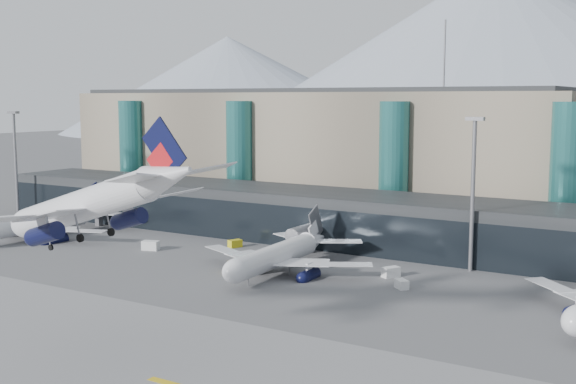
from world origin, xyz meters
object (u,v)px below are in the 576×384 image
object	(u,v)px
jet_parked_mid	(284,246)
veh_g	(402,284)
veh_d	(391,272)
lightmast_left	(16,158)
veh_h	(239,267)
veh_c	(254,267)
jet_parked_left	(48,216)
hero_jet	(100,194)
lightmast_mid	(473,185)
veh_b	(235,244)
veh_a	(151,245)

from	to	relation	value
jet_parked_mid	veh_g	xyz separation A→B (m)	(21.33, -0.88, -3.37)
veh_d	veh_g	bearing A→B (deg)	-114.29
lightmast_left	veh_h	distance (m)	80.57
veh_c	veh_h	distance (m)	2.52
jet_parked_left	veh_g	size ratio (longest dim) A/B	14.84
hero_jet	veh_g	distance (m)	50.30
lightmast_left	lightmast_mid	bearing A→B (deg)	1.56
veh_b	lightmast_left	bearing A→B (deg)	110.86
lightmast_mid	veh_b	xyz separation A→B (m)	(-44.81, -4.51, -13.70)
veh_a	veh_d	bearing A→B (deg)	-11.60
lightmast_left	veh_a	distance (m)	55.95
jet_parked_mid	veh_a	bearing A→B (deg)	86.33
hero_jet	jet_parked_left	xyz separation A→B (m)	(-61.53, 44.74, -13.82)
lightmast_mid	veh_h	xyz separation A→B (m)	(-32.57, -20.71, -13.48)
jet_parked_mid	veh_b	xyz separation A→B (m)	(-18.01, 11.13, -3.34)
veh_g	jet_parked_mid	bearing A→B (deg)	-140.98
hero_jet	jet_parked_mid	bearing A→B (deg)	98.96
lightmast_mid	veh_c	distance (m)	38.55
lightmast_left	veh_c	xyz separation A→B (m)	(79.78, -16.80, -13.45)
veh_c	veh_g	distance (m)	24.97
veh_b	veh_g	xyz separation A→B (m)	(39.34, -12.01, -0.02)
jet_parked_mid	veh_d	distance (m)	18.09
lightmast_mid	veh_h	distance (m)	40.88
veh_d	jet_parked_left	bearing A→B (deg)	123.32
lightmast_left	veh_g	distance (m)	106.29
veh_h	veh_d	bearing A→B (deg)	-25.02
lightmast_mid	veh_d	size ratio (longest dim) A/B	8.94
lightmast_mid	jet_parked_mid	world-z (taller)	lightmast_mid
lightmast_left	lightmast_mid	distance (m)	110.04
veh_g	veh_d	bearing A→B (deg)	167.47
hero_jet	jet_parked_left	size ratio (longest dim) A/B	0.89
veh_g	veh_h	xyz separation A→B (m)	(-27.10, -4.18, 0.23)
jet_parked_mid	veh_c	world-z (taller)	jet_parked_mid
jet_parked_mid	veh_g	distance (m)	21.61
veh_c	veh_d	size ratio (longest dim) A/B	1.22
veh_d	veh_c	bearing A→B (deg)	143.50
veh_c	jet_parked_mid	bearing A→B (deg)	51.76
lightmast_left	hero_jet	size ratio (longest dim) A/B	0.81
veh_h	veh_b	bearing A→B (deg)	78.47
veh_d	veh_g	xyz separation A→B (m)	(4.23, -5.81, -0.12)
veh_a	veh_c	distance (m)	27.26
jet_parked_left	veh_c	world-z (taller)	jet_parked_left
lightmast_mid	veh_b	world-z (taller)	lightmast_mid
veh_a	veh_h	bearing A→B (deg)	-29.97
veh_b	veh_c	distance (m)	21.13
veh_b	veh_c	size ratio (longest dim) A/B	0.72
veh_d	jet_parked_mid	bearing A→B (deg)	135.71
veh_h	jet_parked_left	bearing A→B (deg)	125.72
lightmast_left	jet_parked_left	bearing A→B (deg)	-26.30
hero_jet	veh_b	bearing A→B (deg)	115.48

